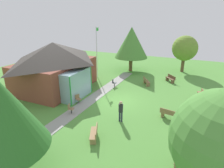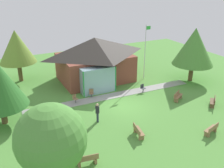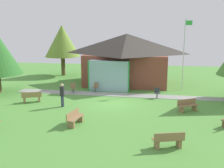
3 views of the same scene
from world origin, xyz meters
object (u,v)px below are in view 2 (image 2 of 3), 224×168
at_px(bench_lawn_far_right, 213,102).
at_px(visitor_strolling_lawn, 97,111).
at_px(flagpole, 145,50).
at_px(patio_chair_lawn_spare, 143,88).
at_px(bench_mid_left, 63,121).
at_px(tree_behind_pavilion_left, 16,47).
at_px(bench_front_left, 87,160).
at_px(patio_chair_porch_left, 91,93).
at_px(tree_east_hedge, 194,47).
at_px(bench_front_center, 138,131).
at_px(pavilion, 95,59).
at_px(bench_front_right, 212,130).
at_px(bench_mid_right, 178,96).
at_px(tree_lawn_corner, 51,139).
at_px(patio_chair_west, 75,99).

distance_m(bench_lawn_far_right, visitor_strolling_lawn, 11.39).
height_order(flagpole, patio_chair_lawn_spare, flagpole).
relative_size(bench_mid_left, tree_behind_pavilion_left, 0.25).
bearing_deg(flagpole, bench_mid_left, -152.80).
height_order(bench_front_left, patio_chair_porch_left, patio_chair_porch_left).
xyz_separation_m(bench_mid_left, bench_lawn_far_right, (13.92, -3.01, 0.00)).
bearing_deg(tree_east_hedge, bench_front_center, -148.52).
bearing_deg(tree_east_hedge, patio_chair_lawn_spare, -177.17).
relative_size(bench_lawn_far_right, patio_chair_lawn_spare, 1.62).
relative_size(visitor_strolling_lawn, tree_east_hedge, 0.28).
xyz_separation_m(pavilion, bench_front_right, (3.57, -14.84, -2.28)).
distance_m(bench_mid_left, patio_chair_lawn_spare, 10.04).
height_order(bench_front_right, tree_east_hedge, tree_east_hedge).
distance_m(bench_mid_right, bench_lawn_far_right, 3.34).
height_order(bench_front_right, tree_lawn_corner, tree_lawn_corner).
bearing_deg(tree_behind_pavilion_left, patio_chair_lawn_spare, -39.49).
relative_size(bench_front_right, bench_mid_right, 1.03).
height_order(bench_front_right, visitor_strolling_lawn, visitor_strolling_lawn).
xyz_separation_m(flagpole, patio_chair_west, (-9.78, -2.67, -3.13)).
relative_size(bench_mid_left, bench_mid_right, 1.02).
bearing_deg(patio_chair_lawn_spare, patio_chair_west, -14.23).
bearing_deg(bench_mid_right, visitor_strolling_lawn, -28.92).
bearing_deg(patio_chair_lawn_spare, bench_mid_right, 113.27).
relative_size(visitor_strolling_lawn, tree_lawn_corner, 0.32).
xyz_separation_m(pavilion, bench_mid_left, (-6.48, -8.30, -2.28)).
height_order(bench_front_center, patio_chair_west, patio_chair_west).
distance_m(patio_chair_lawn_spare, tree_east_hedge, 7.93).
bearing_deg(tree_behind_pavilion_left, bench_mid_left, -82.37).
height_order(flagpole, visitor_strolling_lawn, flagpole).
xyz_separation_m(visitor_strolling_lawn, tree_lawn_corner, (-5.27, -6.03, 2.52)).
height_order(bench_front_left, tree_lawn_corner, tree_lawn_corner).
bearing_deg(bench_mid_right, patio_chair_west, -53.76).
bearing_deg(patio_chair_porch_left, tree_behind_pavilion_left, -29.25).
bearing_deg(flagpole, patio_chair_porch_left, -164.70).
bearing_deg(bench_front_right, flagpole, 65.46).
bearing_deg(bench_lawn_far_right, flagpole, 58.64).
xyz_separation_m(bench_mid_right, visitor_strolling_lawn, (-8.91, -0.26, 0.62)).
relative_size(patio_chair_porch_left, tree_lawn_corner, 0.16).
bearing_deg(bench_mid_right, patio_chair_lawn_spare, -88.85).
distance_m(pavilion, patio_chair_west, 6.78).
bearing_deg(bench_front_center, patio_chair_porch_left, -165.21).
bearing_deg(visitor_strolling_lawn, bench_front_left, 155.38).
height_order(patio_chair_west, patio_chair_lawn_spare, same).
relative_size(bench_mid_right, tree_east_hedge, 0.24).
height_order(tree_east_hedge, tree_lawn_corner, tree_east_hedge).
height_order(bench_front_right, patio_chair_porch_left, patio_chair_porch_left).
relative_size(bench_front_center, bench_front_right, 1.00).
height_order(pavilion, bench_front_center, pavilion).
bearing_deg(flagpole, patio_chair_west, -164.72).
relative_size(bench_mid_left, tree_east_hedge, 0.25).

